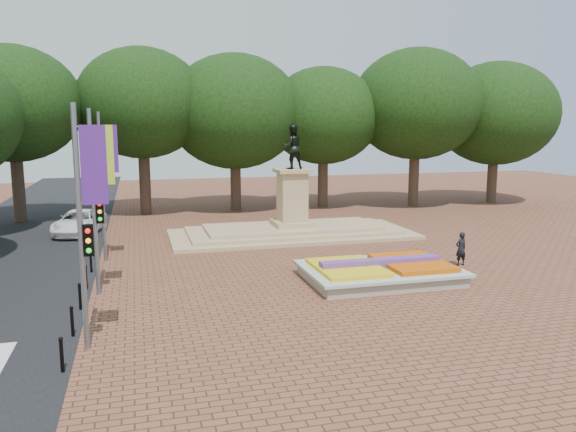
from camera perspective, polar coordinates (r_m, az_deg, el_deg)
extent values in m
plane|color=brown|center=(25.26, 5.34, -5.46)|extent=(90.00, 90.00, 0.00)
cube|color=gray|center=(23.79, 9.31, -5.91)|extent=(6.00, 4.00, 0.45)
cube|color=beige|center=(23.72, 9.33, -5.27)|extent=(6.30, 4.30, 0.12)
cube|color=#D3670B|center=(24.32, 12.46, -4.69)|extent=(2.60, 3.40, 0.22)
cube|color=yellow|center=(23.14, 6.05, -5.26)|extent=(2.60, 3.40, 0.18)
cube|color=#5D2D7C|center=(23.67, 9.34, -4.76)|extent=(5.20, 0.55, 0.38)
cube|color=tan|center=(32.66, 0.43, -1.87)|extent=(14.00, 6.00, 0.20)
cube|color=tan|center=(32.62, 0.43, -1.52)|extent=(12.00, 5.00, 0.20)
cube|color=tan|center=(32.58, 0.43, -1.18)|extent=(10.00, 4.00, 0.20)
cube|color=tan|center=(32.54, 0.43, -0.74)|extent=(2.20, 2.20, 0.30)
cube|color=tan|center=(32.31, 0.43, 1.96)|extent=(1.50, 1.50, 2.80)
cube|color=tan|center=(32.15, 0.44, 4.62)|extent=(1.90, 1.90, 0.20)
imported|color=black|center=(32.07, 0.44, 7.03)|extent=(1.22, 0.95, 2.50)
cylinder|color=#37261E|center=(41.75, -25.28, 2.32)|extent=(0.80, 0.80, 4.00)
ellipsoid|color=black|center=(41.52, -25.73, 8.76)|extent=(8.80, 8.80, 7.48)
cylinder|color=#37261E|center=(41.10, -14.24, 2.83)|extent=(0.80, 0.80, 4.00)
ellipsoid|color=black|center=(40.87, -14.50, 9.38)|extent=(8.80, 8.80, 7.48)
cylinder|color=#37261E|center=(41.80, -4.59, 3.18)|extent=(0.80, 0.80, 4.00)
ellipsoid|color=black|center=(41.57, -4.68, 9.63)|extent=(8.80, 8.80, 7.48)
cylinder|color=#37261E|center=(43.62, 4.50, 3.44)|extent=(0.80, 0.80, 4.00)
ellipsoid|color=black|center=(43.40, 4.57, 9.61)|extent=(8.80, 8.80, 7.48)
cylinder|color=#37261E|center=(46.44, 12.67, 3.60)|extent=(0.80, 0.80, 4.00)
ellipsoid|color=black|center=(46.23, 12.88, 9.39)|extent=(8.80, 8.80, 7.48)
cylinder|color=#37261E|center=(50.09, 19.79, 3.67)|extent=(0.80, 0.80, 4.00)
ellipsoid|color=black|center=(49.89, 20.09, 9.04)|extent=(8.80, 8.80, 7.48)
cylinder|color=slate|center=(16.69, -20.34, -1.34)|extent=(0.16, 0.16, 7.00)
cube|color=#4F1E7F|center=(16.43, -19.13, 4.91)|extent=(0.70, 0.04, 2.20)
cylinder|color=slate|center=(22.11, -19.12, 1.20)|extent=(0.16, 0.16, 7.00)
cube|color=#AECD29|center=(21.92, -18.19, 5.92)|extent=(0.70, 0.04, 2.20)
cylinder|color=slate|center=(27.56, -18.39, 2.74)|extent=(0.16, 0.16, 7.00)
cube|color=#4F1E7F|center=(27.40, -17.63, 6.52)|extent=(0.70, 0.04, 2.20)
cube|color=black|center=(16.73, -19.60, -2.32)|extent=(0.28, 0.18, 0.90)
cube|color=black|center=(22.14, -18.57, 0.46)|extent=(0.28, 0.18, 0.90)
cylinder|color=black|center=(16.14, -22.00, -13.08)|extent=(0.10, 0.10, 0.90)
sphere|color=black|center=(15.97, -22.10, -11.52)|extent=(0.12, 0.12, 0.12)
cylinder|color=black|center=(18.56, -21.07, -10.08)|extent=(0.10, 0.10, 0.90)
sphere|color=black|center=(18.42, -21.16, -8.70)|extent=(0.12, 0.12, 0.12)
cylinder|color=black|center=(21.03, -20.37, -7.78)|extent=(0.10, 0.10, 0.90)
sphere|color=black|center=(20.90, -20.44, -6.55)|extent=(0.12, 0.12, 0.12)
cylinder|color=black|center=(23.52, -19.82, -5.96)|extent=(0.10, 0.10, 0.90)
sphere|color=black|center=(23.40, -19.89, -4.85)|extent=(0.12, 0.12, 0.12)
cylinder|color=black|center=(26.03, -19.38, -4.49)|extent=(0.10, 0.10, 0.90)
sphere|color=black|center=(25.93, -19.44, -3.48)|extent=(0.12, 0.12, 0.12)
cylinder|color=black|center=(28.56, -19.02, -3.28)|extent=(0.10, 0.10, 0.90)
sphere|color=black|center=(28.47, -19.07, -2.36)|extent=(0.12, 0.12, 0.12)
imported|color=white|center=(35.42, -20.44, -0.59)|extent=(3.08, 5.34, 1.40)
imported|color=black|center=(26.93, 17.15, -3.21)|extent=(0.62, 0.45, 1.56)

